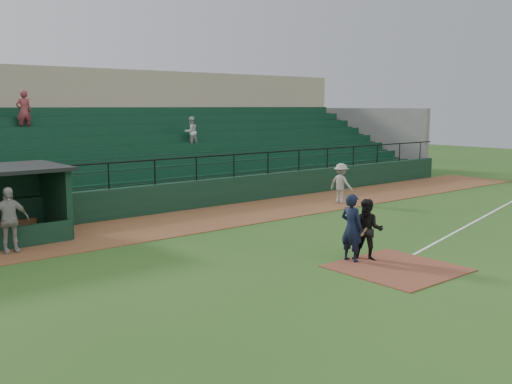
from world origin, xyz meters
TOP-DOWN VIEW (x-y plane):
  - ground at (0.00, 0.00)m, footprint 90.00×90.00m
  - warning_track at (0.00, 8.00)m, footprint 40.00×4.00m
  - home_plate_dirt at (0.00, -1.00)m, footprint 3.00×3.00m
  - foul_line at (8.00, 1.20)m, footprint 17.49×4.44m
  - stadium_structure at (-0.00, 16.46)m, footprint 38.00×13.08m
  - batter_at_plate at (-0.42, 0.27)m, footprint 1.05×0.74m
  - umpire at (0.00, 0.04)m, footprint 1.04×1.09m
  - runner at (6.62, 7.07)m, footprint 0.79×1.22m
  - dugout_player_a at (-7.54, 7.35)m, footprint 1.18×0.57m

SIDE VIEW (x-z plane):
  - ground at x=0.00m, z-range 0.00..0.00m
  - foul_line at x=8.00m, z-range 0.00..0.01m
  - warning_track at x=0.00m, z-range 0.00..0.03m
  - home_plate_dirt at x=0.00m, z-range 0.00..0.03m
  - umpire at x=0.00m, z-range 0.00..1.77m
  - runner at x=6.62m, z-range 0.03..1.82m
  - batter_at_plate at x=-0.42m, z-range 0.00..1.93m
  - dugout_player_a at x=-7.54m, z-range 0.03..1.99m
  - stadium_structure at x=0.00m, z-range -0.90..5.50m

